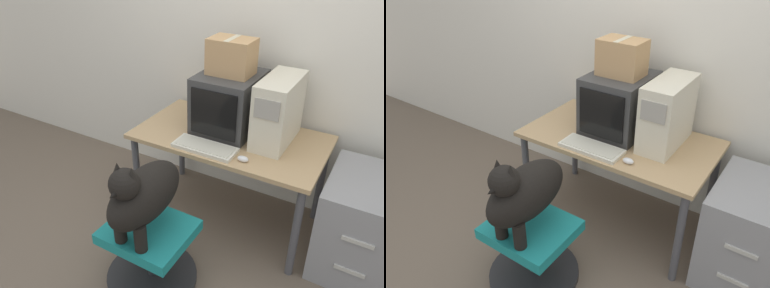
% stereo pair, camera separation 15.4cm
% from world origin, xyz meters
% --- Properties ---
extents(ground_plane, '(12.00, 12.00, 0.00)m').
position_xyz_m(ground_plane, '(0.00, 0.00, 0.00)').
color(ground_plane, '#6B5B4C').
extents(wall_back, '(8.00, 0.05, 2.60)m').
position_xyz_m(wall_back, '(0.00, 0.80, 1.30)').
color(wall_back, silver).
rests_on(wall_back, ground_plane).
extents(desk, '(1.30, 0.73, 0.71)m').
position_xyz_m(desk, '(0.00, 0.37, 0.63)').
color(desk, tan).
rests_on(desk, ground_plane).
extents(crt_monitor, '(0.40, 0.48, 0.40)m').
position_xyz_m(crt_monitor, '(-0.07, 0.45, 0.91)').
color(crt_monitor, '#383838').
rests_on(crt_monitor, desk).
extents(pc_tower, '(0.21, 0.48, 0.44)m').
position_xyz_m(pc_tower, '(0.29, 0.45, 0.93)').
color(pc_tower, beige).
rests_on(pc_tower, desk).
extents(keyboard, '(0.42, 0.17, 0.03)m').
position_xyz_m(keyboard, '(-0.07, 0.11, 0.72)').
color(keyboard, beige).
rests_on(keyboard, desk).
extents(computer_mouse, '(0.07, 0.04, 0.04)m').
position_xyz_m(computer_mouse, '(0.21, 0.10, 0.73)').
color(computer_mouse, silver).
rests_on(computer_mouse, desk).
extents(office_chair, '(0.57, 0.57, 0.42)m').
position_xyz_m(office_chair, '(-0.14, -0.43, 0.22)').
color(office_chair, '#262628').
rests_on(office_chair, ground_plane).
extents(dog, '(0.26, 0.57, 0.52)m').
position_xyz_m(dog, '(-0.14, -0.46, 0.68)').
color(dog, black).
rests_on(dog, office_chair).
extents(filing_cabinet, '(0.50, 0.63, 0.65)m').
position_xyz_m(filing_cabinet, '(0.94, 0.36, 0.33)').
color(filing_cabinet, gray).
rests_on(filing_cabinet, ground_plane).
extents(cardboard_box, '(0.29, 0.21, 0.24)m').
position_xyz_m(cardboard_box, '(-0.07, 0.46, 1.23)').
color(cardboard_box, tan).
rests_on(cardboard_box, crt_monitor).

